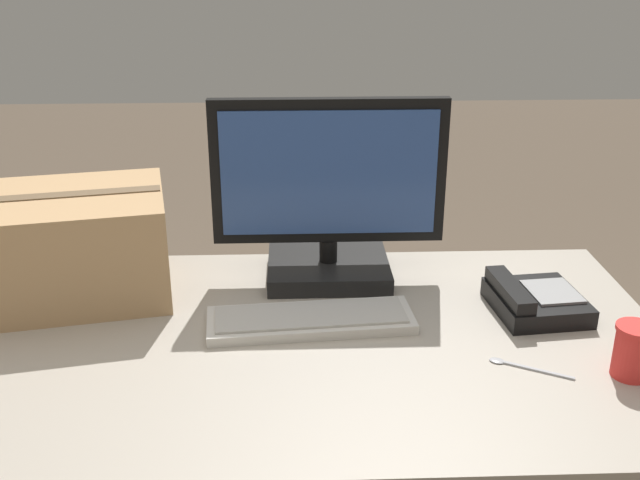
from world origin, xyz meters
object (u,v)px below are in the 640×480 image
monitor (329,205)px  desk_phone (534,300)px  keyboard (311,320)px  spoon (519,366)px  paper_cup_right (633,351)px  cardboard_box (78,244)px

monitor → desk_phone: bearing=-23.8°
keyboard → spoon: 0.45m
desk_phone → paper_cup_right: paper_cup_right is taller
keyboard → spoon: keyboard is taller
keyboard → cardboard_box: cardboard_box is taller
monitor → spoon: 0.59m
monitor → paper_cup_right: (0.56, -0.47, -0.13)m
cardboard_box → spoon: bearing=-21.6°
desk_phone → monitor: bearing=150.2°
keyboard → paper_cup_right: (0.61, -0.23, 0.04)m
keyboard → spoon: size_ratio=2.99×
desk_phone → keyboard: bearing=179.3°
keyboard → desk_phone: bearing=0.4°
keyboard → spoon: (0.41, -0.19, -0.01)m
monitor → cardboard_box: monitor is taller
keyboard → cardboard_box: bearing=155.9°
keyboard → desk_phone: size_ratio=2.03×
keyboard → cardboard_box: 0.58m
monitor → desk_phone: 0.52m
desk_phone → spoon: desk_phone is taller
monitor → desk_phone: (0.46, -0.20, -0.16)m
monitor → desk_phone: size_ratio=2.46×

